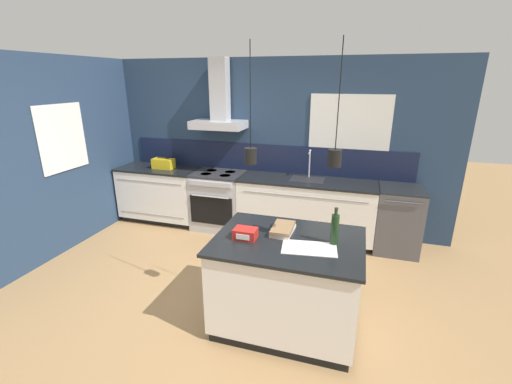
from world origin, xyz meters
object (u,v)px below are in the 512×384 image
(oven_range, at_px, (219,200))
(yellow_toolbox, at_px, (163,163))
(dishwasher, at_px, (398,219))
(red_supply_box, at_px, (245,234))
(bottle_on_island, at_px, (335,229))
(book_stack, at_px, (283,229))

(oven_range, distance_m, yellow_toolbox, 1.10)
(dishwasher, relative_size, red_supply_box, 4.39)
(dishwasher, height_order, bottle_on_island, bottle_on_island)
(bottle_on_island, distance_m, yellow_toolbox, 3.46)
(red_supply_box, xyz_separation_m, yellow_toolbox, (-2.09, 2.05, 0.03))
(oven_range, xyz_separation_m, bottle_on_island, (1.92, -1.92, 0.60))
(dishwasher, distance_m, yellow_toolbox, 3.66)
(oven_range, xyz_separation_m, red_supply_box, (1.13, -2.04, 0.50))
(oven_range, xyz_separation_m, dishwasher, (2.66, 0.00, 0.00))
(dishwasher, distance_m, bottle_on_island, 2.15)
(oven_range, xyz_separation_m, yellow_toolbox, (-0.96, 0.00, 0.54))
(dishwasher, height_order, yellow_toolbox, yellow_toolbox)
(oven_range, relative_size, yellow_toolbox, 2.68)
(book_stack, bearing_deg, yellow_toolbox, 142.68)
(red_supply_box, bearing_deg, oven_range, 119.04)
(dishwasher, relative_size, book_stack, 2.76)
(oven_range, bearing_deg, dishwasher, 0.09)
(dishwasher, xyz_separation_m, red_supply_box, (-1.53, -2.05, 0.50))
(dishwasher, relative_size, bottle_on_island, 2.65)
(dishwasher, bearing_deg, yellow_toolbox, 180.00)
(bottle_on_island, distance_m, book_stack, 0.51)
(bottle_on_island, relative_size, yellow_toolbox, 1.01)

